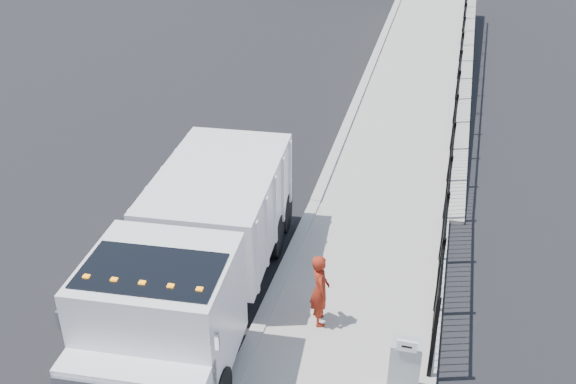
# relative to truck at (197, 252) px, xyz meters

# --- Properties ---
(ground) EXTENTS (120.00, 120.00, 0.00)m
(ground) POSITION_rel_truck_xyz_m (1.40, 1.18, -1.57)
(ground) COLOR black
(ground) RESTS_ON ground
(sidewalk) EXTENTS (3.55, 12.00, 0.12)m
(sidewalk) POSITION_rel_truck_xyz_m (3.32, -0.82, -1.51)
(sidewalk) COLOR #9E998E
(sidewalk) RESTS_ON ground
(curb) EXTENTS (0.30, 12.00, 0.16)m
(curb) POSITION_rel_truck_xyz_m (1.40, -0.82, -1.49)
(curb) COLOR #ADAAA3
(curb) RESTS_ON ground
(ramp) EXTENTS (3.95, 24.06, 3.19)m
(ramp) POSITION_rel_truck_xyz_m (3.52, 17.18, -1.57)
(ramp) COLOR #9E998E
(ramp) RESTS_ON ground
(iron_fence) EXTENTS (0.10, 28.00, 1.80)m
(iron_fence) POSITION_rel_truck_xyz_m (4.95, 13.18, -0.67)
(iron_fence) COLOR black
(iron_fence) RESTS_ON ground
(truck) EXTENTS (3.26, 8.35, 2.80)m
(truck) POSITION_rel_truck_xyz_m (0.00, 0.00, 0.00)
(truck) COLOR black
(truck) RESTS_ON ground
(worker) EXTENTS (0.58, 0.70, 1.65)m
(worker) POSITION_rel_truck_xyz_m (2.59, 0.19, -0.63)
(worker) COLOR maroon
(worker) RESTS_ON sidewalk
(utility_cabinet) EXTENTS (0.55, 0.40, 1.25)m
(utility_cabinet) POSITION_rel_truck_xyz_m (4.50, -1.42, -0.83)
(utility_cabinet) COLOR gray
(utility_cabinet) RESTS_ON sidewalk
(arrow_sign) EXTENTS (0.35, 0.04, 0.22)m
(arrow_sign) POSITION_rel_truck_xyz_m (4.50, -1.64, -0.09)
(arrow_sign) COLOR white
(arrow_sign) RESTS_ON utility_cabinet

